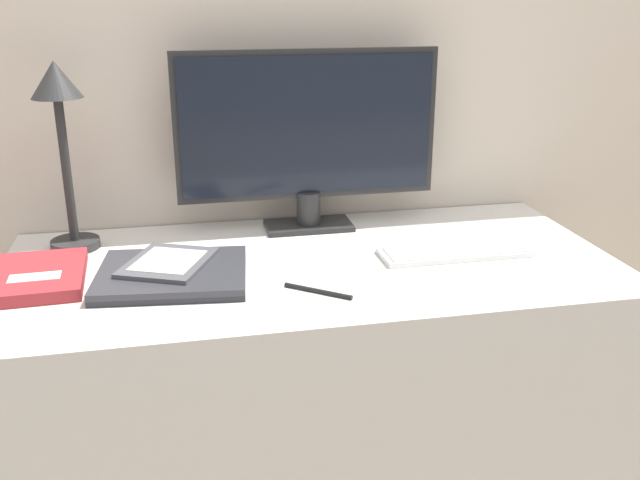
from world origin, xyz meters
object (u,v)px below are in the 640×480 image
at_px(ereader, 168,262).
at_px(keyboard, 455,252).
at_px(laptop, 172,274).
at_px(desk_lamp, 60,121).
at_px(notebook, 38,277).
at_px(pen, 318,291).
at_px(monitor, 308,135).

bearing_deg(ereader, keyboard, -0.67).
height_order(laptop, desk_lamp, desk_lamp).
xyz_separation_m(laptop, desk_lamp, (-0.21, 0.23, 0.27)).
xyz_separation_m(ereader, notebook, (-0.25, 0.02, -0.02)).
xyz_separation_m(ereader, desk_lamp, (-0.20, 0.21, 0.26)).
distance_m(keyboard, ereader, 0.62).
distance_m(ereader, pen, 0.32).
height_order(laptop, pen, laptop).
distance_m(monitor, notebook, 0.67).
bearing_deg(laptop, keyboard, 1.57).
distance_m(desk_lamp, pen, 0.66).
bearing_deg(desk_lamp, laptop, -47.92).
xyz_separation_m(laptop, notebook, (-0.26, 0.04, 0.00)).
bearing_deg(monitor, laptop, -140.98).
distance_m(monitor, pen, 0.45).
bearing_deg(ereader, notebook, 176.12).
distance_m(keyboard, desk_lamp, 0.89).
height_order(monitor, notebook, monitor).
xyz_separation_m(laptop, pen, (0.27, -0.12, -0.01)).
relative_size(ereader, pen, 1.96).
height_order(keyboard, desk_lamp, desk_lamp).
relative_size(keyboard, ereader, 1.43).
xyz_separation_m(monitor, desk_lamp, (-0.54, -0.03, 0.06)).
height_order(monitor, keyboard, monitor).
relative_size(keyboard, laptop, 1.05).
relative_size(monitor, keyboard, 1.87).
bearing_deg(desk_lamp, ereader, -45.79).
xyz_separation_m(monitor, keyboard, (0.28, -0.25, -0.22)).
relative_size(keyboard, desk_lamp, 0.80).
xyz_separation_m(monitor, notebook, (-0.59, -0.23, -0.22)).
bearing_deg(monitor, keyboard, -41.94).
xyz_separation_m(keyboard, notebook, (-0.87, 0.02, 0.01)).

